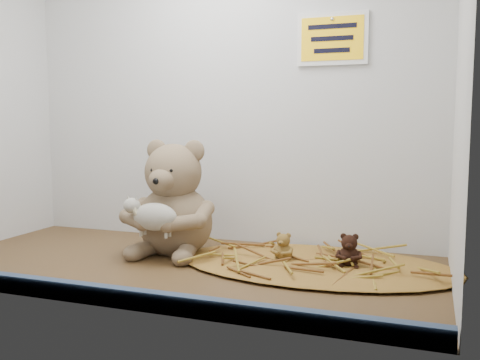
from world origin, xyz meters
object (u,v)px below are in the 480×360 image
(mini_teddy_tan, at_px, (283,245))
(mini_teddy_brown, at_px, (349,248))
(toy_lamb, at_px, (155,217))
(main_teddy, at_px, (175,197))

(mini_teddy_tan, bearing_deg, mini_teddy_brown, 5.16)
(toy_lamb, xyz_separation_m, mini_teddy_brown, (0.44, 0.10, -0.06))
(main_teddy, bearing_deg, mini_teddy_tan, -1.56)
(main_teddy, height_order, mini_teddy_brown, main_teddy)
(main_teddy, relative_size, toy_lamb, 2.02)
(mini_teddy_tan, height_order, mini_teddy_brown, mini_teddy_brown)
(main_teddy, xyz_separation_m, toy_lamb, (0.00, -0.10, -0.03))
(main_teddy, bearing_deg, mini_teddy_brown, -1.18)
(toy_lamb, relative_size, mini_teddy_brown, 1.93)
(toy_lamb, height_order, mini_teddy_brown, toy_lamb)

